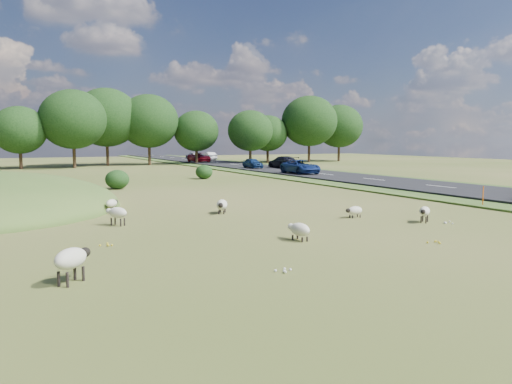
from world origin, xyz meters
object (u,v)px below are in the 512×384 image
car_5 (209,156)px  sheep_0 (299,229)px  sheep_6 (72,259)px  sheep_2 (222,205)px  car_6 (199,157)px  car_2 (283,162)px  sheep_1 (355,211)px  marker_post (483,196)px  sheep_3 (112,203)px  car_0 (193,156)px  sheep_4 (425,211)px  car_7 (253,163)px  car_3 (301,167)px  sheep_5 (117,213)px

car_5 → sheep_0: bearing=72.0°
sheep_6 → sheep_2: bearing=4.9°
sheep_0 → car_6: size_ratio=0.22×
sheep_2 → car_5: size_ratio=0.29×
sheep_0 → car_2: bearing=-37.3°
sheep_1 → car_5: (16.73, 64.30, 0.61)m
car_6 → marker_post: bearing=-93.7°
marker_post → sheep_1: 9.16m
sheep_0 → car_6: car_6 is taller
sheep_2 → car_5: 63.97m
sheep_2 → sheep_3: 5.83m
car_0 → car_5: car_5 is taller
car_2 → car_6: size_ratio=0.95×
sheep_2 → sheep_4: size_ratio=1.26×
marker_post → sheep_3: marker_post is taller
sheep_2 → car_0: 72.37m
sheep_0 → car_0: car_0 is taller
car_5 → car_7: 26.22m
car_3 → car_7: bearing=90.0°
marker_post → car_5: 64.69m
sheep_2 → sheep_5: bearing=-47.3°
sheep_0 → car_6: bearing=-25.2°
sheep_0 → sheep_1: bearing=-64.9°
sheep_5 → car_5: 67.39m
marker_post → car_5: (7.57, 64.24, 0.38)m
car_2 → car_7: size_ratio=1.38×
car_5 → sheep_5: bearing=65.7°
sheep_4 → car_0: car_0 is taller
sheep_3 → car_3: (23.40, 19.43, 0.48)m
sheep_5 → sheep_0: bearing=-175.3°
sheep_3 → car_3: car_3 is taller
sheep_4 → sheep_3: bearing=-74.6°
sheep_5 → sheep_6: bearing=126.0°
car_2 → sheep_4: bearing=69.7°
sheep_0 → car_6: (18.30, 62.51, 0.59)m
marker_post → sheep_4: 7.61m
sheep_6 → car_0: size_ratio=0.28×
sheep_2 → car_6: size_ratio=0.23×
sheep_3 → sheep_5: size_ratio=0.85×
sheep_6 → car_0: bearing=23.6°
sheep_4 → sheep_6: size_ratio=0.83×
sheep_2 → car_2: car_2 is taller
sheep_3 → sheep_4: bearing=-87.7°
car_5 → sheep_6: bearing=66.5°
sheep_3 → car_0: car_0 is taller
sheep_0 → sheep_5: bearing=31.9°
sheep_3 → car_2: size_ratio=0.19×
car_0 → car_6: car_6 is taller
car_6 → car_7: 20.52m
car_6 → sheep_5: bearing=-113.1°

